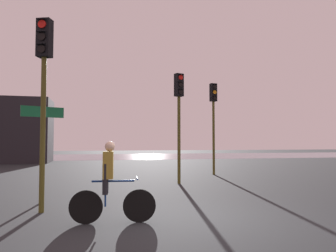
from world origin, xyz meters
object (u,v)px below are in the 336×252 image
Objects in this scene: traffic_light_near_left at (44,77)px; traffic_light_center at (179,107)px; cyclist at (110,182)px; direction_sign_post at (42,139)px; traffic_light_far_right at (213,111)px.

traffic_light_center is at bearing -114.39° from traffic_light_near_left.
traffic_light_center is 2.53× the size of cyclist.
traffic_light_center is 5.77m from direction_sign_post.
direction_sign_post is at bearing -60.42° from traffic_light_near_left.
traffic_light_far_right is at bearing -161.33° from direction_sign_post.
traffic_light_far_right is 1.76× the size of direction_sign_post.
traffic_light_far_right reaches higher than cyclist.
traffic_light_far_right reaches higher than traffic_light_near_left.
traffic_light_near_left is at bearing 25.45° from traffic_light_center.
traffic_light_near_left is at bearing 76.39° from direction_sign_post.
traffic_light_center is at bearing 158.20° from cyclist.
traffic_light_far_right is 9.69m from direction_sign_post.
traffic_light_far_right is 2.68× the size of cyclist.
traffic_light_near_left reaches higher than cyclist.
traffic_light_center is at bearing -167.50° from direction_sign_post.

